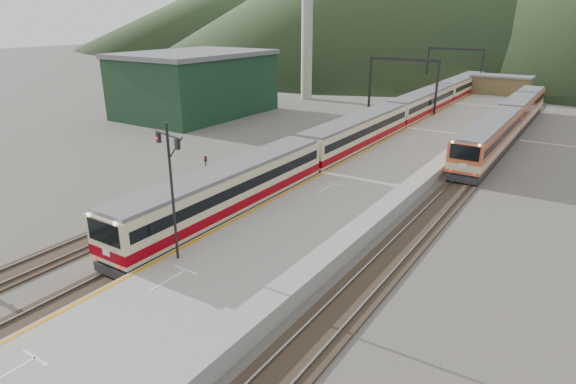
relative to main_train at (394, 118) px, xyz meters
The scene contains 16 objects.
ground 45.43m from the main_train, 90.00° to the right, with size 400.00×400.00×0.00m, color #47423D.
track_main 5.72m from the main_train, 90.00° to the right, with size 2.60×200.00×0.23m.
track_far 7.60m from the main_train, 132.88° to the right, with size 2.60×200.00×0.23m.
track_second 12.85m from the main_train, 25.09° to the right, with size 2.60×200.00×0.23m.
platform 9.39m from the main_train, 52.83° to the right, with size 8.00×100.00×1.00m, color gray.
gantry_near 10.65m from the main_train, 106.51° to the left, with size 9.55×0.25×8.00m.
gantry_far 34.92m from the main_train, 94.71° to the left, with size 9.55×0.25×8.00m.
warehouse 28.30m from the main_train, behind, with size 14.50×20.50×8.60m.
smokestack 30.48m from the main_train, 142.94° to the left, with size 1.80×1.80×30.00m, color #9E998E.
station_shed 33.10m from the main_train, 80.26° to the left, with size 9.40×4.40×3.10m.
main_train is the anchor object (origin of this frame).
second_train 12.56m from the main_train, 23.68° to the left, with size 2.84×38.74×3.47m.
signal_mast 37.72m from the main_train, 86.12° to the right, with size 2.15×0.67×7.34m.
short_signal_a 36.38m from the main_train, 93.16° to the right, with size 0.26×0.23×2.27m.
short_signal_b 11.47m from the main_train, 103.70° to the right, with size 0.25×0.20×2.27m.
short_signal_c 25.97m from the main_train, 104.87° to the right, with size 0.25×0.21×2.27m.
Camera 1 is at (19.99, -8.08, 13.19)m, focal length 30.00 mm.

